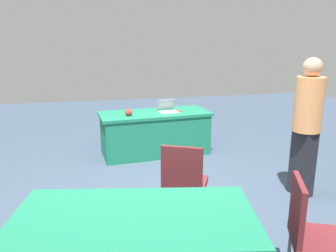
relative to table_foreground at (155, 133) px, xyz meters
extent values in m
plane|color=#3D4C60|center=(0.20, 1.63, -0.37)|extent=(14.40, 14.40, 0.00)
cube|color=#1E7A56|center=(0.00, 0.00, 0.34)|extent=(1.95, 0.96, 0.05)
cube|color=#1E7A56|center=(0.00, 0.00, -0.03)|extent=(1.87, 0.93, 0.69)
cube|color=#1E7A56|center=(0.79, 3.40, 0.34)|extent=(1.90, 1.22, 0.05)
cylinder|color=#9E9993|center=(0.21, 2.15, -0.15)|extent=(0.03, 0.03, 0.44)
cylinder|color=#9E9993|center=(-0.13, 2.32, -0.15)|extent=(0.03, 0.03, 0.44)
cylinder|color=#9E9993|center=(0.38, 2.49, -0.15)|extent=(0.03, 0.03, 0.44)
cylinder|color=#9E9993|center=(0.04, 2.66, -0.15)|extent=(0.03, 0.03, 0.44)
cube|color=maroon|center=(0.12, 2.40, 0.10)|extent=(0.59, 0.59, 0.06)
cube|color=maroon|center=(0.21, 2.58, 0.35)|extent=(0.39, 0.22, 0.45)
cube|color=maroon|center=(-0.61, 3.65, 0.10)|extent=(0.58, 0.58, 0.06)
cube|color=maroon|center=(-0.43, 3.57, 0.36)|extent=(0.21, 0.40, 0.45)
cube|color=#26262D|center=(-1.54, 2.02, 0.06)|extent=(0.23, 0.31, 0.85)
cylinder|color=#F49E60|center=(-1.54, 2.02, 0.82)|extent=(0.40, 0.40, 0.67)
sphere|color=tan|center=(-1.54, 2.02, 1.27)|extent=(0.23, 0.23, 0.23)
cube|color=silver|center=(-0.24, 0.06, 0.37)|extent=(0.35, 0.27, 0.02)
cube|color=#B7B7BC|center=(-0.21, -0.08, 0.48)|extent=(0.32, 0.13, 0.19)
sphere|color=#B2382D|center=(0.46, 0.17, 0.43)|extent=(0.12, 0.12, 0.12)
cube|color=red|center=(-0.44, -0.02, 0.37)|extent=(0.09, 0.18, 0.01)
camera|label=1|loc=(1.03, 5.58, 1.60)|focal=35.93mm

